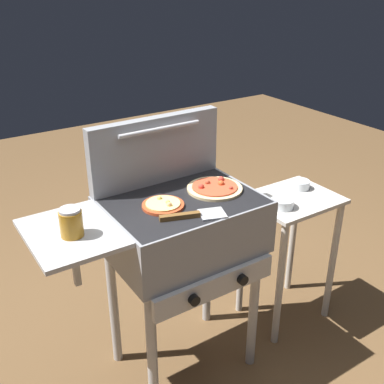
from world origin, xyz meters
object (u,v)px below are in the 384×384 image
Objects in this scene: pizza_pepperoni at (215,188)px; sauce_jar at (71,222)px; grill at (180,230)px; topping_bowl_far at (283,204)px; spatula at (193,215)px; pizza_cheese at (163,205)px; prep_table at (289,233)px; topping_bowl_near at (300,185)px.

sauce_jar is (-0.66, -0.03, 0.04)m from pizza_pepperoni.
grill is 0.55m from topping_bowl_far.
grill is 0.22m from spatula.
spatula is (0.05, -0.14, -0.00)m from pizza_cheese.
spatula is 2.46× the size of topping_bowl_far.
topping_bowl_far is (0.55, -0.05, -0.00)m from grill.
pizza_cheese is 0.66m from topping_bowl_far.
grill is at bearing 3.58° from sauce_jar.
prep_table is at bearing 12.44° from spatula.
grill is at bearing -178.54° from pizza_pepperoni.
prep_table is (0.67, 0.00, -0.23)m from grill.
spatula is 0.85m from topping_bowl_near.
pizza_pepperoni is at bearing -174.48° from topping_bowl_near.
topping_bowl_far is (1.02, -0.02, -0.20)m from sauce_jar.
topping_bowl_near is 0.25m from topping_bowl_far.
topping_bowl_far is at bearing -153.86° from topping_bowl_near.
pizza_cheese is 0.65× the size of spatula.
prep_table is 0.26m from topping_bowl_far.
grill is 0.51m from sauce_jar.
spatula is (0.44, -0.12, -0.05)m from sauce_jar.
spatula reaches higher than grill.
pizza_cheese reaches higher than prep_table.
sauce_jar is (-0.39, -0.02, 0.04)m from pizza_cheese.
topping_bowl_near is at bearing 29.48° from prep_table.
spatula is (-0.21, -0.16, -0.00)m from pizza_pepperoni.
topping_bowl_near is 0.93× the size of topping_bowl_far.
spatula is at bearing -170.03° from topping_bowl_far.
topping_bowl_near is (0.78, 0.06, -0.00)m from grill.
pizza_cheese reaches higher than topping_bowl_near.
spatula reaches higher than prep_table.
pizza_pepperoni is 2.42× the size of topping_bowl_near.
prep_table is 7.32× the size of topping_bowl_near.
spatula is at bearing -15.43° from sauce_jar.
pizza_pepperoni is 0.62m from topping_bowl_near.
topping_bowl_far is at bearing -8.35° from pizza_pepperoni.
sauce_jar is at bearing -176.42° from grill.
pizza_pepperoni is 0.27m from pizza_cheese.
topping_bowl_near is at bearing 5.52° from pizza_pepperoni.
spatula is 0.36× the size of prep_table.
pizza_pepperoni is at bearing 179.97° from prep_table.
prep_table is (0.76, 0.02, -0.38)m from pizza_cheese.
pizza_cheese is 0.88m from topping_bowl_near.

